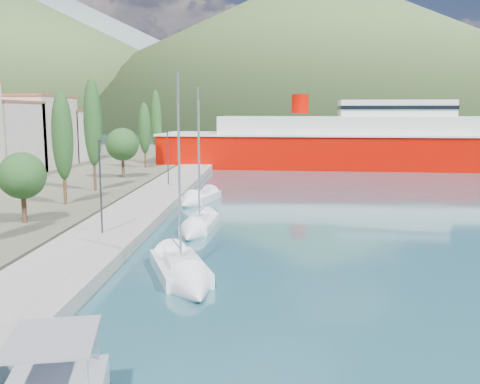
{
  "coord_description": "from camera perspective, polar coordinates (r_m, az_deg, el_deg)",
  "views": [
    {
      "loc": [
        1.75,
        -20.18,
        8.65
      ],
      "look_at": [
        0.0,
        14.0,
        3.5
      ],
      "focal_mm": 40.0,
      "sensor_mm": 36.0,
      "label": 1
    }
  ],
  "objects": [
    {
      "name": "hills_near",
      "position": [
        406.34,
        17.14,
        13.91
      ],
      "size": [
        1010.0,
        520.0,
        115.0
      ],
      "color": "#435A2E",
      "rests_on": "ground"
    },
    {
      "name": "sailboat_near",
      "position": [
        27.27,
        -5.69,
        -9.29
      ],
      "size": [
        5.01,
        8.4,
        11.58
      ],
      "color": "silver",
      "rests_on": "ground"
    },
    {
      "name": "hills_far",
      "position": [
        657.01,
        15.42,
        14.26
      ],
      "size": [
        1480.0,
        900.0,
        180.0
      ],
      "color": "slate",
      "rests_on": "ground"
    },
    {
      "name": "ground",
      "position": [
        140.46,
        2.22,
        5.01
      ],
      "size": [
        1400.0,
        1400.0,
        0.0
      ],
      "primitive_type": "plane",
      "color": "#234F5B"
    },
    {
      "name": "ferry",
      "position": [
        85.53,
        12.11,
        5.0
      ],
      "size": [
        60.89,
        16.65,
        11.95
      ],
      "color": "#BD0800",
      "rests_on": "ground"
    },
    {
      "name": "sailboat_far",
      "position": [
        50.9,
        -4.89,
        -0.92
      ],
      "size": [
        4.07,
        7.59,
        10.65
      ],
      "color": "silver",
      "rests_on": "ground"
    },
    {
      "name": "sailboat_mid",
      "position": [
        38.67,
        -4.79,
        -3.98
      ],
      "size": [
        2.57,
        7.92,
        11.23
      ],
      "color": "silver",
      "rests_on": "ground"
    },
    {
      "name": "lamp_posts",
      "position": [
        36.75,
        -14.1,
        1.16
      ],
      "size": [
        0.15,
        44.07,
        6.06
      ],
      "color": "#2D2D33",
      "rests_on": "quay"
    },
    {
      "name": "tree_row",
      "position": [
        55.28,
        -15.58,
        5.56
      ],
      "size": [
        3.96,
        64.32,
        11.31
      ],
      "color": "#47301E",
      "rests_on": "land_strip"
    },
    {
      "name": "quay",
      "position": [
        48.13,
        -10.02,
        -1.45
      ],
      "size": [
        5.0,
        88.0,
        0.8
      ],
      "primitive_type": "cube",
      "color": "gray",
      "rests_on": "ground"
    }
  ]
}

